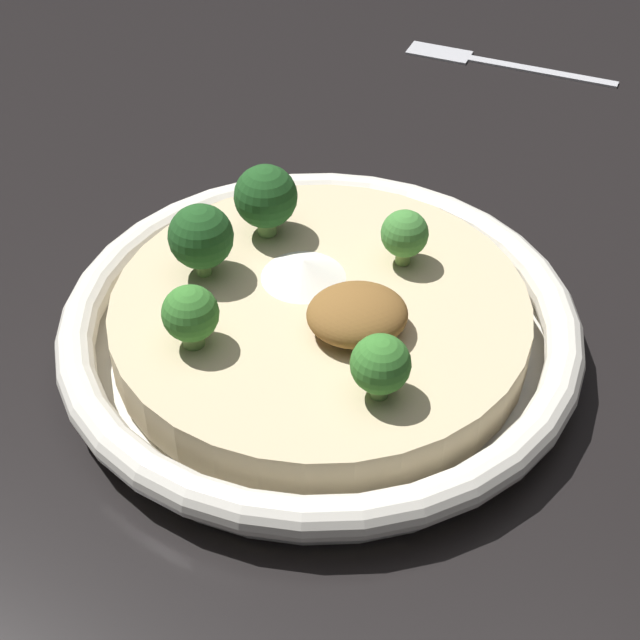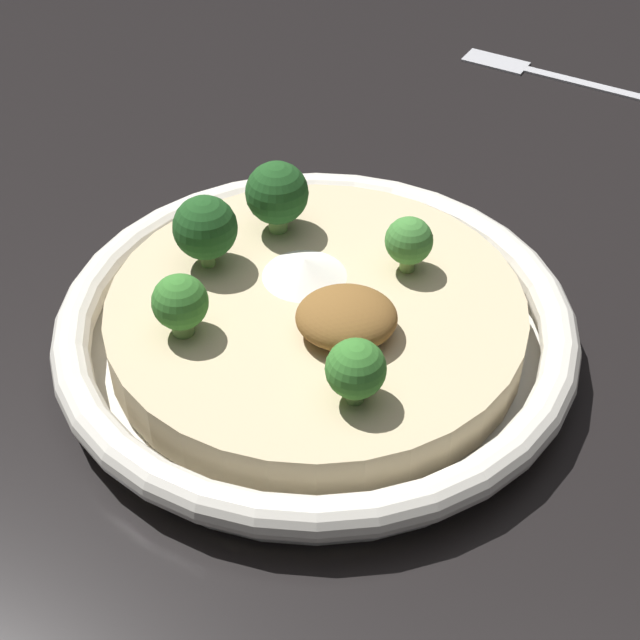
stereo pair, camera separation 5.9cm
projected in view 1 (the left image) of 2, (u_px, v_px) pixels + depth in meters
ground_plane at (320, 350)px, 0.60m from camera, size 6.00×6.00×0.00m
risotto_bowl at (320, 326)px, 0.59m from camera, size 0.31×0.31×0.04m
cheese_sprinkle at (303, 269)px, 0.59m from camera, size 0.05×0.05×0.01m
crispy_onion_garnish at (357, 314)px, 0.55m from camera, size 0.06×0.05×0.02m
broccoli_front at (266, 197)px, 0.61m from camera, size 0.04×0.04×0.05m
broccoli_back_right at (191, 315)px, 0.53m from camera, size 0.03×0.03×0.04m
broccoli_front_right at (201, 237)px, 0.58m from camera, size 0.04×0.04×0.05m
broccoli_back at (381, 365)px, 0.50m from camera, size 0.03×0.03×0.04m
broccoli_front_left at (405, 234)px, 0.59m from camera, size 0.03×0.03×0.04m
fork_utensil at (487, 60)px, 0.89m from camera, size 0.17×0.11×0.00m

